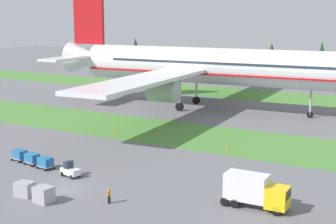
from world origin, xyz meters
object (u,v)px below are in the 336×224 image
object	(u,v)px
uld_container_1	(25,189)
uld_container_2	(44,195)
taxiway_marker_2	(135,138)
taxiway_marker_1	(228,146)
catering_truck	(255,190)
cargo_dolly_lead	(45,162)
ground_crew_marshaller	(109,195)
baggage_tug	(70,170)
taxiway_marker_0	(158,132)
taxiway_marker_3	(116,132)
cargo_dolly_second	(32,158)
cargo_dolly_third	(20,154)
airliner	(200,65)

from	to	relation	value
uld_container_1	uld_container_2	size ratio (longest dim) A/B	1.00
uld_container_2	taxiway_marker_2	size ratio (longest dim) A/B	3.21
taxiway_marker_1	taxiway_marker_2	distance (m)	15.35
catering_truck	taxiway_marker_2	size ratio (longest dim) A/B	11.25
cargo_dolly_lead	ground_crew_marshaller	world-z (taller)	ground_crew_marshaller
uld_container_1	taxiway_marker_1	xyz separation A→B (m)	(11.26, 30.82, -0.51)
baggage_tug	taxiway_marker_0	bearing A→B (deg)	-164.73
taxiway_marker_0	taxiway_marker_2	xyz separation A→B (m)	(-1.16, -5.13, 0.04)
uld_container_1	taxiway_marker_3	distance (m)	30.60
taxiway_marker_2	taxiway_marker_3	size ratio (longest dim) A/B	0.94
cargo_dolly_lead	cargo_dolly_second	size ratio (longest dim) A/B	1.00
cargo_dolly_second	taxiway_marker_0	world-z (taller)	cargo_dolly_second
catering_truck	taxiway_marker_3	world-z (taller)	catering_truck
cargo_dolly_third	catering_truck	size ratio (longest dim) A/B	0.35
baggage_tug	taxiway_marker_3	world-z (taller)	baggage_tug
airliner	cargo_dolly_third	bearing A→B (deg)	-8.44
airliner	taxiway_marker_3	size ratio (longest dim) A/B	124.05
airliner	uld_container_1	xyz separation A→B (m)	(7.36, -58.10, -8.52)
cargo_dolly_lead	uld_container_2	bearing A→B (deg)	52.32
uld_container_2	taxiway_marker_1	distance (m)	32.26
cargo_dolly_lead	catering_truck	size ratio (longest dim) A/B	0.35
baggage_tug	cargo_dolly_second	distance (m)	7.93
cargo_dolly_lead	taxiway_marker_0	xyz separation A→B (m)	(2.53, 24.28, -0.64)
taxiway_marker_1	taxiway_marker_3	bearing A→B (deg)	-175.80
airliner	taxiway_marker_0	distance (m)	27.07
uld_container_1	taxiway_marker_2	xyz separation A→B (m)	(-3.81, 27.89, -0.50)
cargo_dolly_lead	cargo_dolly_second	bearing A→B (deg)	-90.00
airliner	cargo_dolly_lead	distance (m)	50.12
ground_crew_marshaller	taxiway_marker_1	distance (m)	27.98
cargo_dolly_lead	taxiway_marker_2	bearing A→B (deg)	-174.33
taxiway_marker_1	cargo_dolly_lead	bearing A→B (deg)	-126.66
cargo_dolly_lead	catering_truck	bearing A→B (deg)	101.35
cargo_dolly_third	uld_container_1	xyz separation A→B (m)	(10.90, -9.72, -0.11)
airliner	uld_container_1	distance (m)	59.18
cargo_dolly_lead	ground_crew_marshaller	bearing A→B (deg)	78.09
catering_truck	taxiway_marker_0	distance (m)	35.18
catering_truck	taxiway_marker_1	world-z (taller)	catering_truck
baggage_tug	uld_container_1	bearing A→B (deg)	11.44
cargo_dolly_lead	ground_crew_marshaller	distance (m)	15.78
cargo_dolly_third	cargo_dolly_second	bearing A→B (deg)	90.00
ground_crew_marshaller	taxiway_marker_3	size ratio (longest dim) A/B	2.61
airliner	catering_truck	bearing A→B (deg)	28.17
cargo_dolly_third	uld_container_2	distance (m)	17.37
taxiway_marker_0	uld_container_2	bearing A→B (deg)	-80.05
cargo_dolly_second	catering_truck	distance (m)	31.55
airliner	uld_container_1	size ratio (longest dim) A/B	41.29
uld_container_1	taxiway_marker_3	bearing A→B (deg)	106.33
catering_truck	uld_container_1	bearing A→B (deg)	-69.44
cargo_dolly_second	ground_crew_marshaller	distance (m)	18.62
taxiway_marker_1	uld_container_2	bearing A→B (deg)	-104.44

